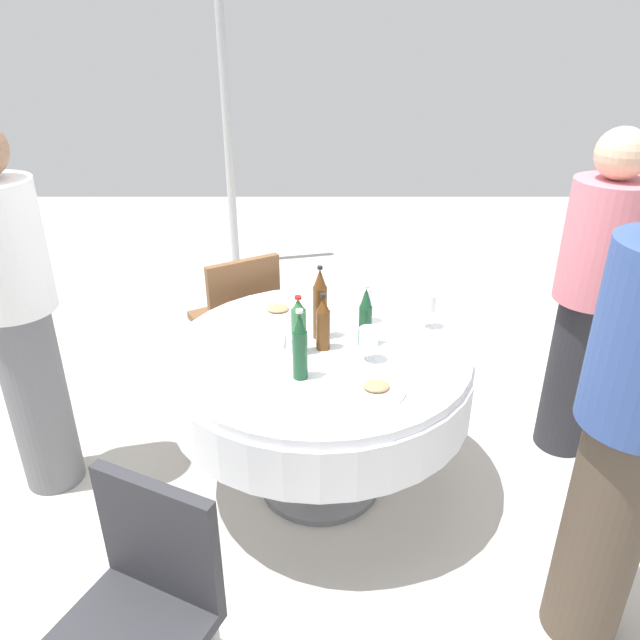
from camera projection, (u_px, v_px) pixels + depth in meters
name	position (u px, v px, depth m)	size (l,w,h in m)	color
ground_plane	(320.00, 483.00, 2.92)	(10.00, 10.00, 0.00)	#B7B2A8
dining_table	(320.00, 378.00, 2.66)	(1.30, 1.30, 0.74)	white
bottle_brown_mid	(320.00, 305.00, 2.60)	(0.06, 0.06, 0.33)	#593314
bottle_brown_near	(323.00, 324.00, 2.53)	(0.06, 0.06, 0.25)	#593314
bottle_dark_green_front	(300.00, 347.00, 2.32)	(0.06, 0.06, 0.29)	#194728
bottle_dark_green_east	(365.00, 318.00, 2.55)	(0.06, 0.06, 0.27)	#194728
bottle_green_far	(299.00, 327.00, 2.50)	(0.06, 0.06, 0.26)	#2D6B38
wine_glass_east	(365.00, 298.00, 2.74)	(0.07, 0.07, 0.17)	white
wine_glass_far	(368.00, 338.00, 2.44)	(0.08, 0.08, 0.15)	white
wine_glass_south	(428.00, 304.00, 2.70)	(0.07, 0.07, 0.16)	white
plate_outer	(376.00, 389.00, 2.28)	(0.22, 0.22, 0.04)	white
plate_inner	(278.00, 311.00, 2.87)	(0.23, 0.23, 0.04)	white
fork_near	(331.00, 320.00, 2.81)	(0.18, 0.02, 0.01)	silver
folded_napkin	(269.00, 340.00, 2.62)	(0.13, 0.13, 0.02)	white
person_mid	(591.00, 296.00, 2.82)	(0.34, 0.34, 1.59)	#26262B
person_near	(17.00, 314.00, 2.56)	(0.34, 0.34, 1.66)	slate
person_front	(632.00, 426.00, 1.85)	(0.34, 0.34, 1.69)	#4C3F33
chair_south	(238.00, 315.00, 3.36)	(0.55, 0.55, 0.87)	brown
chair_left	(142.00, 602.00, 1.73)	(0.53, 0.53, 0.87)	#2D2D33
tent_pole_main	(225.00, 105.00, 4.88)	(0.07, 0.07, 2.67)	#B2B5B7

